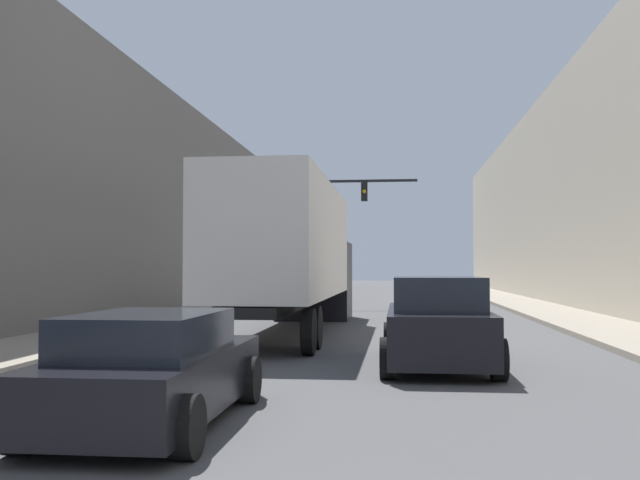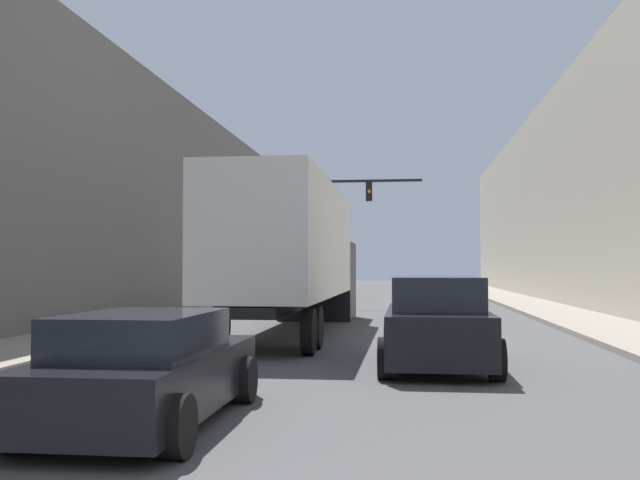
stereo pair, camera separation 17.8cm
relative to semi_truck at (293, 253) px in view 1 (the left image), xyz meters
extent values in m
cube|color=gray|center=(9.10, 12.13, -2.22)|extent=(2.80, 80.00, 0.15)
cube|color=gray|center=(-5.12, 12.13, -2.22)|extent=(2.80, 80.00, 0.15)
cube|color=#BCB29E|center=(13.50, 12.13, 3.16)|extent=(6.00, 80.00, 10.91)
cube|color=#66605B|center=(-9.52, 12.13, 2.41)|extent=(6.00, 80.00, 9.41)
cube|color=silver|center=(0.00, -1.23, 0.31)|extent=(2.55, 10.48, 3.01)
cube|color=black|center=(0.00, -1.23, -1.35)|extent=(1.28, 10.48, 0.24)
cube|color=black|center=(0.00, 5.39, -0.91)|extent=(2.55, 2.75, 2.77)
cylinder|color=black|center=(-1.13, -5.27, -1.80)|extent=(0.25, 1.00, 1.00)
cylinder|color=black|center=(1.13, -5.27, -1.80)|extent=(0.25, 1.00, 1.00)
cylinder|color=black|center=(-1.13, -4.07, -1.80)|extent=(0.25, 1.00, 1.00)
cylinder|color=black|center=(1.13, -4.07, -1.80)|extent=(0.25, 1.00, 1.00)
cylinder|color=black|center=(-1.13, 5.39, -1.80)|extent=(0.25, 1.00, 1.00)
cylinder|color=black|center=(1.13, 5.39, -1.80)|extent=(0.25, 1.00, 1.00)
cube|color=black|center=(0.12, -12.07, -1.77)|extent=(1.70, 4.23, 0.69)
cube|color=#1E232D|center=(0.12, -12.28, -1.19)|extent=(1.50, 2.32, 0.47)
cylinder|color=black|center=(-0.73, -10.65, -1.98)|extent=(0.25, 0.64, 0.64)
cylinder|color=black|center=(0.97, -10.65, -1.98)|extent=(0.25, 0.64, 0.64)
cylinder|color=black|center=(-0.73, -13.58, -1.98)|extent=(0.25, 0.64, 0.64)
cylinder|color=black|center=(0.97, -13.58, -1.98)|extent=(0.25, 0.64, 0.64)
cube|color=black|center=(3.76, -6.64, -1.66)|extent=(1.83, 4.59, 0.89)
cube|color=#1E232D|center=(3.76, -6.87, -0.91)|extent=(1.61, 2.53, 0.62)
cylinder|color=black|center=(2.85, -5.04, -1.94)|extent=(0.25, 0.70, 0.70)
cylinder|color=black|center=(4.68, -5.04, -1.94)|extent=(0.25, 0.70, 0.70)
cylinder|color=black|center=(2.85, -8.33, -1.94)|extent=(0.25, 0.70, 0.70)
cylinder|color=black|center=(4.68, -8.33, -1.94)|extent=(0.25, 0.70, 0.70)
cylinder|color=black|center=(-3.57, 13.33, 0.85)|extent=(0.20, 0.20, 6.28)
cube|color=black|center=(0.18, 13.33, 3.69)|extent=(7.51, 0.12, 0.12)
cube|color=black|center=(-1.07, 13.33, 3.18)|extent=(0.30, 0.24, 0.90)
sphere|color=red|center=(-1.07, 13.19, 3.18)|extent=(0.18, 0.18, 0.18)
cube|color=black|center=(1.44, 13.33, 3.18)|extent=(0.30, 0.24, 0.90)
sphere|color=gold|center=(1.44, 13.19, 3.18)|extent=(0.18, 0.18, 0.18)
camera|label=1|loc=(3.04, -20.40, -0.42)|focal=40.00mm
camera|label=2|loc=(3.22, -20.38, -0.42)|focal=40.00mm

